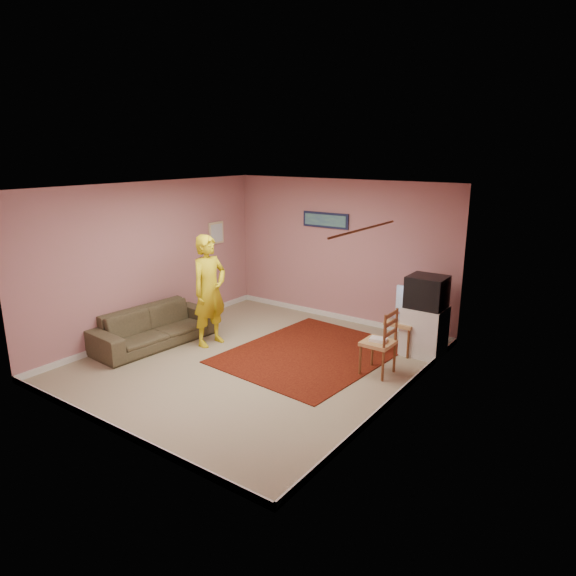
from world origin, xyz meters
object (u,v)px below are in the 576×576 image
Objects in this scene: tv_cabinet at (424,331)px; sofa at (155,327)px; chair_a at (403,315)px; person at (209,291)px; chair_b at (379,335)px; crt_tv at (427,292)px.

tv_cabinet reaches higher than sofa.
tv_cabinet is 1.41× the size of chair_a.
person is (-3.01, -1.60, 0.52)m from tv_cabinet.
chair_a is at bearing -159.86° from tv_cabinet.
tv_cabinet is 3.45m from person.
person reaches higher than chair_b.
person is (-3.00, -1.60, -0.11)m from crt_tv.
crt_tv reaches higher than tv_cabinet.
chair_b is (-0.26, -1.08, 0.20)m from tv_cabinet.
tv_cabinet is 0.63m from crt_tv.
sofa is at bearing -72.39° from chair_b.
chair_a is at bearing -56.78° from person.
crt_tv is at bearing -55.42° from sofa.
person is at bearing -149.32° from chair_a.
crt_tv is at bearing -179.72° from tv_cabinet.
person reaches higher than tv_cabinet.
tv_cabinet is 0.42× the size of person.
crt_tv is 1.10× the size of chair_b.
crt_tv is 1.05× the size of chair_a.
chair_a is (-0.31, -0.11, -0.40)m from crt_tv.
sofa is 1.10m from person.
crt_tv is at bearing 167.19° from chair_b.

